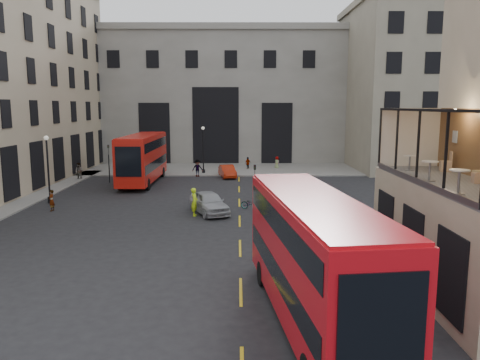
{
  "coord_description": "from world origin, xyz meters",
  "views": [
    {
      "loc": [
        -2.12,
        -18.37,
        7.61
      ],
      "look_at": [
        -1.98,
        10.63,
        3.0
      ],
      "focal_mm": 35.0,
      "sensor_mm": 36.0,
      "label": 1
    }
  ],
  "objects_px": {
    "street_lamp_b": "(203,153)",
    "cyclist": "(195,202)",
    "traffic_light_near": "(255,185)",
    "car_b": "(227,171)",
    "pedestrian_a": "(79,171)",
    "cafe_chair_c": "(479,175)",
    "pedestrian_b": "(198,168)",
    "cafe_chair_b": "(478,177)",
    "car_a": "(209,202)",
    "traffic_light_far": "(109,158)",
    "cafe_table_near": "(459,178)",
    "cafe_table_mid": "(430,168)",
    "cafe_table_far": "(410,160)",
    "pedestrian_d": "(277,163)",
    "bus_near": "(313,253)",
    "street_lamp_a": "(48,173)",
    "pedestrian_c": "(248,163)",
    "car_c": "(131,172)",
    "bicycle": "(251,204)",
    "bus_far": "(143,156)",
    "pedestrian_e": "(51,200)",
    "cafe_chair_d": "(446,165)"
  },
  "relations": [
    {
      "from": "traffic_light_far",
      "to": "bus_near",
      "type": "xyz_separation_m",
      "value": [
        15.5,
        -30.74,
        0.12
      ]
    },
    {
      "from": "traffic_light_near",
      "to": "car_b",
      "type": "bearing_deg",
      "value": 96.63
    },
    {
      "from": "car_c",
      "to": "pedestrian_e",
      "type": "distance_m",
      "value": 14.61
    },
    {
      "from": "street_lamp_a",
      "to": "pedestrian_e",
      "type": "distance_m",
      "value": 3.53
    },
    {
      "from": "bus_near",
      "to": "cafe_chair_d",
      "type": "bearing_deg",
      "value": 39.38
    },
    {
      "from": "bus_near",
      "to": "cafe_chair_c",
      "type": "relative_size",
      "value": 14.18
    },
    {
      "from": "traffic_light_far",
      "to": "pedestrian_b",
      "type": "bearing_deg",
      "value": 24.07
    },
    {
      "from": "bus_far",
      "to": "cafe_chair_c",
      "type": "xyz_separation_m",
      "value": [
        19.18,
        -27.53,
        2.16
      ]
    },
    {
      "from": "cafe_chair_b",
      "to": "cafe_chair_d",
      "type": "bearing_deg",
      "value": 86.82
    },
    {
      "from": "pedestrian_d",
      "to": "cafe_table_mid",
      "type": "xyz_separation_m",
      "value": [
        2.96,
        -37.98,
        4.39
      ]
    },
    {
      "from": "bus_near",
      "to": "bicycle",
      "type": "bearing_deg",
      "value": 95.04
    },
    {
      "from": "car_a",
      "to": "traffic_light_far",
      "type": "bearing_deg",
      "value": 105.58
    },
    {
      "from": "pedestrian_a",
      "to": "cafe_chair_c",
      "type": "height_order",
      "value": "cafe_chair_c"
    },
    {
      "from": "traffic_light_far",
      "to": "cafe_table_near",
      "type": "distance_m",
      "value": 36.87
    },
    {
      "from": "traffic_light_far",
      "to": "car_c",
      "type": "bearing_deg",
      "value": 40.5
    },
    {
      "from": "street_lamp_a",
      "to": "cafe_table_far",
      "type": "distance_m",
      "value": 27.35
    },
    {
      "from": "pedestrian_c",
      "to": "traffic_light_near",
      "type": "bearing_deg",
      "value": 49.77
    },
    {
      "from": "street_lamp_b",
      "to": "cyclist",
      "type": "height_order",
      "value": "street_lamp_b"
    },
    {
      "from": "pedestrian_b",
      "to": "cafe_chair_b",
      "type": "height_order",
      "value": "cafe_chair_b"
    },
    {
      "from": "traffic_light_far",
      "to": "cafe_table_mid",
      "type": "distance_m",
      "value": 34.7
    },
    {
      "from": "cafe_table_near",
      "to": "street_lamp_b",
      "type": "bearing_deg",
      "value": 107.49
    },
    {
      "from": "pedestrian_e",
      "to": "cafe_chair_b",
      "type": "relative_size",
      "value": 2.01
    },
    {
      "from": "street_lamp_a",
      "to": "cafe_chair_d",
      "type": "distance_m",
      "value": 28.84
    },
    {
      "from": "cafe_table_mid",
      "to": "cyclist",
      "type": "bearing_deg",
      "value": 128.91
    },
    {
      "from": "street_lamp_b",
      "to": "street_lamp_a",
      "type": "bearing_deg",
      "value": -124.51
    },
    {
      "from": "cafe_table_near",
      "to": "cafe_table_far",
      "type": "xyz_separation_m",
      "value": [
        0.46,
        5.91,
        -0.08
      ]
    },
    {
      "from": "bus_near",
      "to": "pedestrian_a",
      "type": "distance_m",
      "value": 37.53
    },
    {
      "from": "car_a",
      "to": "pedestrian_d",
      "type": "relative_size",
      "value": 3.06
    },
    {
      "from": "traffic_light_far",
      "to": "cafe_chair_b",
      "type": "relative_size",
      "value": 4.87
    },
    {
      "from": "car_a",
      "to": "cafe_chair_d",
      "type": "bearing_deg",
      "value": -66.73
    },
    {
      "from": "pedestrian_a",
      "to": "cafe_chair_b",
      "type": "height_order",
      "value": "cafe_chair_b"
    },
    {
      "from": "street_lamp_b",
      "to": "cafe_chair_c",
      "type": "xyz_separation_m",
      "value": [
        13.64,
        -33.77,
        2.45
      ]
    },
    {
      "from": "traffic_light_near",
      "to": "car_c",
      "type": "xyz_separation_m",
      "value": [
        -12.22,
        17.52,
        -1.61
      ]
    },
    {
      "from": "street_lamp_b",
      "to": "pedestrian_d",
      "type": "distance_m",
      "value": 9.76
    },
    {
      "from": "cafe_chair_c",
      "to": "bicycle",
      "type": "bearing_deg",
      "value": 119.69
    },
    {
      "from": "bus_far",
      "to": "cafe_chair_d",
      "type": "bearing_deg",
      "value": -52.42
    },
    {
      "from": "pedestrian_d",
      "to": "bus_near",
      "type": "bearing_deg",
      "value": 137.97
    },
    {
      "from": "pedestrian_d",
      "to": "traffic_light_far",
      "type": "bearing_deg",
      "value": 81.01
    },
    {
      "from": "street_lamp_a",
      "to": "car_a",
      "type": "height_order",
      "value": "street_lamp_a"
    },
    {
      "from": "car_c",
      "to": "cyclist",
      "type": "height_order",
      "value": "cyclist"
    },
    {
      "from": "bus_far",
      "to": "cafe_chair_b",
      "type": "relative_size",
      "value": 15.42
    },
    {
      "from": "pedestrian_a",
      "to": "street_lamp_a",
      "type": "bearing_deg",
      "value": -64.72
    },
    {
      "from": "traffic_light_near",
      "to": "cafe_table_near",
      "type": "height_order",
      "value": "cafe_table_near"
    },
    {
      "from": "bicycle",
      "to": "street_lamp_a",
      "type": "bearing_deg",
      "value": 103.65
    },
    {
      "from": "street_lamp_b",
      "to": "car_a",
      "type": "xyz_separation_m",
      "value": [
        1.82,
        -19.7,
        -1.6
      ]
    },
    {
      "from": "cafe_chair_d",
      "to": "car_a",
      "type": "bearing_deg",
      "value": 136.01
    },
    {
      "from": "cyclist",
      "to": "pedestrian_c",
      "type": "bearing_deg",
      "value": -9.03
    },
    {
      "from": "cafe_table_far",
      "to": "cafe_chair_b",
      "type": "bearing_deg",
      "value": -69.54
    },
    {
      "from": "pedestrian_d",
      "to": "cyclist",
      "type": "bearing_deg",
      "value": 123.44
    },
    {
      "from": "traffic_light_near",
      "to": "bicycle",
      "type": "distance_m",
      "value": 4.12
    }
  ]
}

